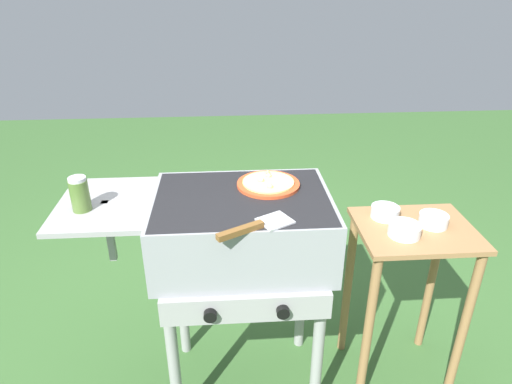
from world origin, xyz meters
TOP-DOWN VIEW (x-y plane):
  - ground_plane at (0.00, 0.00)m, footprint 8.00×8.00m
  - grill at (-0.01, -0.00)m, footprint 0.96×0.53m
  - pizza_cheese at (0.10, 0.09)m, footprint 0.24×0.24m
  - sauce_jar at (-0.54, -0.05)m, footprint 0.06×0.06m
  - spatula at (0.03, -0.22)m, footprint 0.26×0.18m
  - prep_table at (0.66, 0.00)m, footprint 0.44×0.36m
  - topping_bowl_near at (0.59, -0.05)m, footprint 0.12×0.12m
  - topping_bowl_far at (0.73, 0.01)m, footprint 0.11×0.11m
  - topping_bowl_middle at (0.57, 0.09)m, footprint 0.11×0.11m

SIDE VIEW (x-z plane):
  - ground_plane at x=0.00m, z-range 0.00..0.00m
  - prep_table at x=0.66m, z-range 0.16..0.91m
  - grill at x=-0.01m, z-range 0.31..1.21m
  - topping_bowl_near at x=0.59m, z-range 0.75..0.79m
  - topping_bowl_far at x=0.73m, z-range 0.75..0.79m
  - topping_bowl_middle at x=0.57m, z-range 0.75..0.79m
  - spatula at x=0.03m, z-range 0.90..0.92m
  - pizza_cheese at x=0.10m, z-range 0.89..0.92m
  - sauce_jar at x=-0.54m, z-range 0.90..1.02m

